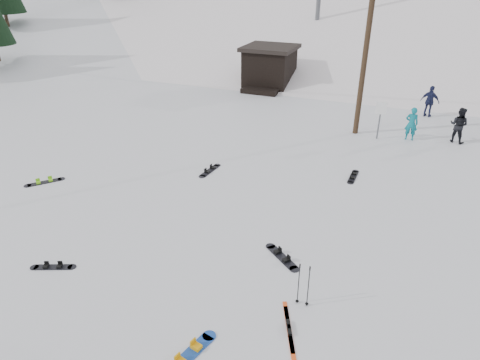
% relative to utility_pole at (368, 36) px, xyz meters
% --- Properties ---
extents(ground, '(200.00, 200.00, 0.00)m').
position_rel_utility_pole_xyz_m(ground, '(-2.00, -14.00, -4.68)').
color(ground, silver).
rests_on(ground, ground).
extents(ski_slope, '(60.00, 85.24, 65.97)m').
position_rel_utility_pole_xyz_m(ski_slope, '(-2.00, 41.00, -16.68)').
color(ski_slope, white).
rests_on(ski_slope, ground).
extents(ridge_left, '(47.54, 95.03, 58.38)m').
position_rel_utility_pole_xyz_m(ridge_left, '(-38.00, 34.00, -15.68)').
color(ridge_left, silver).
rests_on(ridge_left, ground).
extents(treeline_left, '(20.00, 64.00, 10.00)m').
position_rel_utility_pole_xyz_m(treeline_left, '(-36.00, 26.00, -4.68)').
color(treeline_left, black).
rests_on(treeline_left, ground).
extents(treeline_crest, '(50.00, 6.00, 10.00)m').
position_rel_utility_pole_xyz_m(treeline_crest, '(-2.00, 72.00, -4.68)').
color(treeline_crest, black).
rests_on(treeline_crest, ski_slope).
extents(utility_pole, '(2.00, 0.26, 9.00)m').
position_rel_utility_pole_xyz_m(utility_pole, '(0.00, 0.00, 0.00)').
color(utility_pole, '#3A2819').
rests_on(utility_pole, ground).
extents(trail_sign, '(0.50, 0.09, 1.85)m').
position_rel_utility_pole_xyz_m(trail_sign, '(1.10, -0.42, -3.41)').
color(trail_sign, '#595B60').
rests_on(trail_sign, ground).
extents(lift_hut, '(3.40, 4.10, 2.75)m').
position_rel_utility_pole_xyz_m(lift_hut, '(-7.00, 6.94, -3.32)').
color(lift_hut, black).
rests_on(lift_hut, ground).
extents(hero_snowboard, '(0.65, 1.66, 0.12)m').
position_rel_utility_pole_xyz_m(hero_snowboard, '(-1.18, -15.39, -4.65)').
color(hero_snowboard, '#1B49B0').
rests_on(hero_snowboard, ground).
extents(hero_skis, '(0.82, 1.69, 0.09)m').
position_rel_utility_pole_xyz_m(hero_skis, '(0.62, -13.82, -4.65)').
color(hero_skis, '#E14517').
rests_on(hero_skis, ground).
extents(ski_poles, '(0.34, 0.09, 1.22)m').
position_rel_utility_pole_xyz_m(ski_poles, '(0.69, -12.89, -4.06)').
color(ski_poles, black).
rests_on(ski_poles, ground).
extents(board_scatter_a, '(1.21, 0.66, 0.09)m').
position_rel_utility_pole_xyz_m(board_scatter_a, '(-6.19, -14.15, -4.66)').
color(board_scatter_a, black).
rests_on(board_scatter_a, ground).
extents(board_scatter_b, '(0.39, 1.48, 0.10)m').
position_rel_utility_pole_xyz_m(board_scatter_b, '(-4.85, -6.81, -4.65)').
color(board_scatter_b, black).
rests_on(board_scatter_b, ground).
extents(board_scatter_c, '(1.06, 1.23, 0.11)m').
position_rel_utility_pole_xyz_m(board_scatter_c, '(-10.38, -10.21, -4.65)').
color(board_scatter_c, black).
rests_on(board_scatter_c, ground).
extents(board_scatter_d, '(1.26, 1.06, 0.11)m').
position_rel_utility_pole_xyz_m(board_scatter_d, '(-0.35, -11.26, -4.65)').
color(board_scatter_d, black).
rests_on(board_scatter_d, ground).
extents(board_scatter_f, '(0.29, 1.39, 0.10)m').
position_rel_utility_pole_xyz_m(board_scatter_f, '(0.72, -5.13, -4.66)').
color(board_scatter_f, black).
rests_on(board_scatter_f, ground).
extents(skier_teal, '(0.62, 0.43, 1.62)m').
position_rel_utility_pole_xyz_m(skier_teal, '(2.55, 0.06, -3.87)').
color(skier_teal, '#0C6F7E').
rests_on(skier_teal, ground).
extents(skier_dark, '(1.01, 0.91, 1.70)m').
position_rel_utility_pole_xyz_m(skier_dark, '(4.62, 0.59, -3.83)').
color(skier_dark, black).
rests_on(skier_dark, ground).
extents(skier_navy, '(1.09, 0.70, 1.72)m').
position_rel_utility_pole_xyz_m(skier_navy, '(3.31, 4.19, -3.82)').
color(skier_navy, '#1B1F43').
rests_on(skier_navy, ground).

